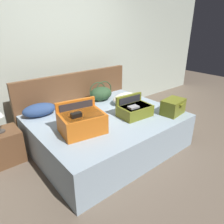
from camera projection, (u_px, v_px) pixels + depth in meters
ground_plane at (124, 157)px, 3.00m from camera, size 12.00×12.00×0.00m
back_wall at (62, 53)px, 3.65m from camera, size 8.00×0.10×2.60m
bed at (107, 131)px, 3.18m from camera, size 2.09×1.68×0.52m
headboard at (76, 101)px, 3.70m from camera, size 2.13×0.08×1.01m
hard_case_large at (82, 121)px, 2.57m from camera, size 0.59×0.49×0.37m
hard_case_medium at (135, 109)px, 3.03m from camera, size 0.49×0.37×0.29m
hard_case_small at (173, 107)px, 3.10m from camera, size 0.39×0.30×0.23m
duffel_bag at (101, 93)px, 3.64m from camera, size 0.45×0.37×0.34m
pillow_near_headboard at (39, 110)px, 3.04m from camera, size 0.51×0.32×0.19m
pillow_center_head at (125, 98)px, 3.54m from camera, size 0.56×0.40×0.16m
nightstand at (4, 147)px, 2.83m from camera, size 0.44×0.40×0.46m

